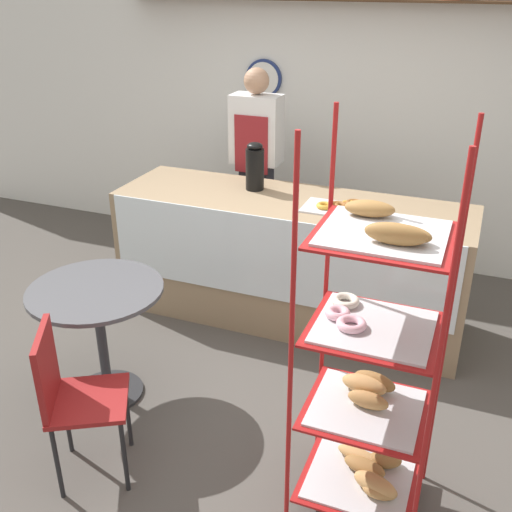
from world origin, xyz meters
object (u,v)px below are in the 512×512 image
Objects in this scene: coffee_carafe at (255,167)px; cafe_table at (99,315)px; person_worker at (256,167)px; cafe_chair at (69,390)px; donut_tray_counter at (341,206)px; pastry_rack at (371,373)px.

cafe_table is at bearing -106.34° from coffee_carafe.
person_worker is 1.99× the size of cafe_chair.
person_worker reaches higher than coffee_carafe.
cafe_chair is (0.01, -2.52, -0.42)m from person_worker.
coffee_carafe is at bearing -34.68° from cafe_chair.
coffee_carafe reaches higher than cafe_table.
person_worker is 0.55m from coffee_carafe.
person_worker is 1.98m from cafe_table.
person_worker is 2.56m from cafe_chair.
person_worker is 1.10m from donut_tray_counter.
pastry_rack reaches higher than cafe_table.
cafe_chair is 2.09m from donut_tray_counter.
coffee_carafe is at bearing 126.50° from pastry_rack.
person_worker is (-1.41, 2.15, 0.19)m from pastry_rack.
pastry_rack is 5.42× the size of coffee_carafe.
pastry_rack is at bearing -56.77° from person_worker.
person_worker is at bearing -29.53° from cafe_chair.
cafe_chair is at bearing -67.72° from cafe_table.
person_worker is 4.95× the size of coffee_carafe.
person_worker reaches higher than cafe_table.
person_worker is 4.08× the size of donut_tray_counter.
pastry_rack reaches higher than donut_tray_counter.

